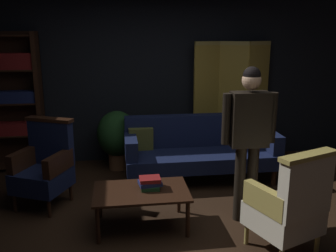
{
  "coord_description": "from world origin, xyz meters",
  "views": [
    {
      "loc": [
        -0.59,
        -3.43,
        2.04
      ],
      "look_at": [
        0.0,
        0.8,
        0.95
      ],
      "focal_mm": 39.48,
      "sensor_mm": 36.0,
      "label": 1
    }
  ],
  "objects_px": {
    "standing_figure": "(249,131)",
    "potted_plant": "(117,136)",
    "book_green_cloth": "(150,187)",
    "book_red_leather": "(150,179)",
    "bookshelf": "(10,99)",
    "book_navy_cloth": "(150,183)",
    "armchair_wing_left": "(45,166)",
    "coffee_table": "(141,194)",
    "velvet_couch": "(200,147)",
    "armchair_gilt_accent": "(289,205)",
    "folding_screen": "(232,100)"
  },
  "relations": [
    {
      "from": "standing_figure",
      "to": "potted_plant",
      "type": "xyz_separation_m",
      "value": [
        -1.39,
        1.8,
        -0.51
      ]
    },
    {
      "from": "book_green_cloth",
      "to": "book_red_leather",
      "type": "relative_size",
      "value": 0.89
    },
    {
      "from": "bookshelf",
      "to": "book_navy_cloth",
      "type": "distance_m",
      "value": 2.79
    },
    {
      "from": "potted_plant",
      "to": "armchair_wing_left",
      "type": "bearing_deg",
      "value": -128.34
    },
    {
      "from": "coffee_table",
      "to": "standing_figure",
      "type": "bearing_deg",
      "value": 0.65
    },
    {
      "from": "bookshelf",
      "to": "armchair_wing_left",
      "type": "xyz_separation_m",
      "value": [
        0.67,
        -1.3,
        -0.6
      ]
    },
    {
      "from": "velvet_couch",
      "to": "book_navy_cloth",
      "type": "relative_size",
      "value": 9.03
    },
    {
      "from": "standing_figure",
      "to": "book_green_cloth",
      "type": "distance_m",
      "value": 1.2
    },
    {
      "from": "armchair_gilt_accent",
      "to": "standing_figure",
      "type": "bearing_deg",
      "value": 104.06
    },
    {
      "from": "bookshelf",
      "to": "book_navy_cloth",
      "type": "height_order",
      "value": "bookshelf"
    },
    {
      "from": "potted_plant",
      "to": "book_navy_cloth",
      "type": "distance_m",
      "value": 1.81
    },
    {
      "from": "book_red_leather",
      "to": "velvet_couch",
      "type": "bearing_deg",
      "value": 56.3
    },
    {
      "from": "coffee_table",
      "to": "book_green_cloth",
      "type": "xyz_separation_m",
      "value": [
        0.1,
        0.04,
        0.07
      ]
    },
    {
      "from": "armchair_gilt_accent",
      "to": "standing_figure",
      "type": "relative_size",
      "value": 0.61
    },
    {
      "from": "armchair_wing_left",
      "to": "book_navy_cloth",
      "type": "height_order",
      "value": "armchair_wing_left"
    },
    {
      "from": "folding_screen",
      "to": "armchair_wing_left",
      "type": "relative_size",
      "value": 1.83
    },
    {
      "from": "velvet_couch",
      "to": "book_red_leather",
      "type": "xyz_separation_m",
      "value": [
        -0.83,
        -1.24,
        0.07
      ]
    },
    {
      "from": "folding_screen",
      "to": "velvet_couch",
      "type": "xyz_separation_m",
      "value": [
        -0.68,
        -0.75,
        -0.53
      ]
    },
    {
      "from": "coffee_table",
      "to": "potted_plant",
      "type": "distance_m",
      "value": 1.83
    },
    {
      "from": "bookshelf",
      "to": "coffee_table",
      "type": "relative_size",
      "value": 2.05
    },
    {
      "from": "armchair_wing_left",
      "to": "book_green_cloth",
      "type": "relative_size",
      "value": 5.36
    },
    {
      "from": "armchair_wing_left",
      "to": "book_green_cloth",
      "type": "bearing_deg",
      "value": -29.36
    },
    {
      "from": "standing_figure",
      "to": "book_green_cloth",
      "type": "relative_size",
      "value": 8.76
    },
    {
      "from": "standing_figure",
      "to": "book_navy_cloth",
      "type": "distance_m",
      "value": 1.19
    },
    {
      "from": "coffee_table",
      "to": "armchair_gilt_accent",
      "type": "xyz_separation_m",
      "value": [
        1.32,
        -0.67,
        0.12
      ]
    },
    {
      "from": "coffee_table",
      "to": "book_red_leather",
      "type": "bearing_deg",
      "value": 20.92
    },
    {
      "from": "book_green_cloth",
      "to": "book_red_leather",
      "type": "xyz_separation_m",
      "value": [
        0.0,
        0.0,
        0.08
      ]
    },
    {
      "from": "book_green_cloth",
      "to": "book_navy_cloth",
      "type": "distance_m",
      "value": 0.04
    },
    {
      "from": "book_red_leather",
      "to": "coffee_table",
      "type": "bearing_deg",
      "value": -159.08
    },
    {
      "from": "bookshelf",
      "to": "folding_screen",
      "type": "bearing_deg",
      "value": 0.16
    },
    {
      "from": "folding_screen",
      "to": "coffee_table",
      "type": "distance_m",
      "value": 2.66
    },
    {
      "from": "book_green_cloth",
      "to": "book_navy_cloth",
      "type": "xyz_separation_m",
      "value": [
        0.0,
        0.0,
        0.04
      ]
    },
    {
      "from": "standing_figure",
      "to": "bookshelf",
      "type": "bearing_deg",
      "value": 145.6
    },
    {
      "from": "bookshelf",
      "to": "book_navy_cloth",
      "type": "xyz_separation_m",
      "value": [
        1.87,
        -1.98,
        -0.6
      ]
    },
    {
      "from": "coffee_table",
      "to": "standing_figure",
      "type": "distance_m",
      "value": 1.32
    },
    {
      "from": "coffee_table",
      "to": "standing_figure",
      "type": "relative_size",
      "value": 0.59
    },
    {
      "from": "folding_screen",
      "to": "book_green_cloth",
      "type": "bearing_deg",
      "value": -127.1
    },
    {
      "from": "standing_figure",
      "to": "potted_plant",
      "type": "distance_m",
      "value": 2.33
    },
    {
      "from": "velvet_couch",
      "to": "coffee_table",
      "type": "bearing_deg",
      "value": -125.91
    },
    {
      "from": "book_navy_cloth",
      "to": "velvet_couch",
      "type": "bearing_deg",
      "value": 56.3
    },
    {
      "from": "armchair_wing_left",
      "to": "coffee_table",
      "type": "bearing_deg",
      "value": -32.87
    },
    {
      "from": "armchair_wing_left",
      "to": "book_green_cloth",
      "type": "height_order",
      "value": "armchair_wing_left"
    },
    {
      "from": "armchair_wing_left",
      "to": "book_red_leather",
      "type": "relative_size",
      "value": 4.75
    },
    {
      "from": "book_green_cloth",
      "to": "book_red_leather",
      "type": "height_order",
      "value": "book_red_leather"
    },
    {
      "from": "folding_screen",
      "to": "bookshelf",
      "type": "relative_size",
      "value": 0.93
    },
    {
      "from": "book_red_leather",
      "to": "standing_figure",
      "type": "bearing_deg",
      "value": -1.33
    },
    {
      "from": "folding_screen",
      "to": "armchair_wing_left",
      "type": "bearing_deg",
      "value": -154.12
    },
    {
      "from": "potted_plant",
      "to": "standing_figure",
      "type": "bearing_deg",
      "value": -52.37
    },
    {
      "from": "book_green_cloth",
      "to": "bookshelf",
      "type": "bearing_deg",
      "value": 133.43
    },
    {
      "from": "coffee_table",
      "to": "potted_plant",
      "type": "bearing_deg",
      "value": 97.41
    }
  ]
}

